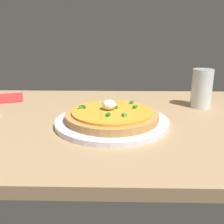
{
  "coord_description": "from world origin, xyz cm",
  "views": [
    {
      "loc": [
        2.31,
        -68.65,
        26.46
      ],
      "look_at": [
        0.83,
        -4.85,
        5.98
      ],
      "focal_mm": 41.35,
      "sensor_mm": 36.0,
      "label": 1
    }
  ],
  "objects_px": {
    "pizza": "(112,115)",
    "cup_far": "(201,91)",
    "plate": "(112,122)",
    "napkin": "(3,98)"
  },
  "relations": [
    {
      "from": "cup_far",
      "to": "napkin",
      "type": "height_order",
      "value": "cup_far"
    },
    {
      "from": "pizza",
      "to": "cup_far",
      "type": "bearing_deg",
      "value": 30.71
    },
    {
      "from": "plate",
      "to": "pizza",
      "type": "bearing_deg",
      "value": 123.57
    },
    {
      "from": "plate",
      "to": "cup_far",
      "type": "height_order",
      "value": "cup_far"
    },
    {
      "from": "plate",
      "to": "cup_far",
      "type": "distance_m",
      "value": 0.33
    },
    {
      "from": "plate",
      "to": "cup_far",
      "type": "xyz_separation_m",
      "value": [
        0.28,
        0.17,
        0.05
      ]
    },
    {
      "from": "pizza",
      "to": "cup_far",
      "type": "relative_size",
      "value": 2.01
    },
    {
      "from": "cup_far",
      "to": "plate",
      "type": "bearing_deg",
      "value": -149.24
    },
    {
      "from": "napkin",
      "to": "pizza",
      "type": "bearing_deg",
      "value": -32.0
    },
    {
      "from": "cup_far",
      "to": "napkin",
      "type": "distance_m",
      "value": 0.69
    }
  ]
}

